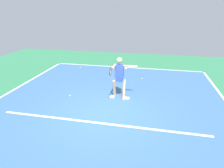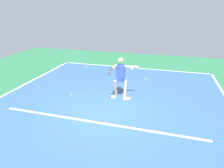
% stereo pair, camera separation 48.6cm
% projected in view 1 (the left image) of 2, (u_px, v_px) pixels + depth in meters
% --- Properties ---
extents(ground_plane, '(20.43, 20.43, 0.00)m').
position_uv_depth(ground_plane, '(104.00, 114.00, 6.93)').
color(ground_plane, '#2D754C').
extents(court_surface, '(9.43, 12.02, 0.00)m').
position_uv_depth(court_surface, '(104.00, 113.00, 6.93)').
color(court_surface, '#38608E').
rests_on(court_surface, ground_plane).
extents(court_line_baseline_near, '(9.43, 0.10, 0.01)m').
position_uv_depth(court_line_baseline_near, '(126.00, 67.00, 12.35)').
color(court_line_baseline_near, white).
rests_on(court_line_baseline_near, ground_plane).
extents(court_line_service, '(7.08, 0.10, 0.01)m').
position_uv_depth(court_line_service, '(99.00, 123.00, 6.36)').
color(court_line_service, white).
rests_on(court_line_service, ground_plane).
extents(court_line_centre_mark, '(0.10, 0.30, 0.01)m').
position_uv_depth(court_line_centre_mark, '(126.00, 68.00, 12.17)').
color(court_line_centre_mark, white).
rests_on(court_line_centre_mark, ground_plane).
extents(tennis_player, '(1.16, 1.22, 1.78)m').
position_uv_depth(tennis_player, '(119.00, 76.00, 7.72)').
color(tennis_player, tan).
rests_on(tennis_player, ground_plane).
extents(tennis_ball_near_service_line, '(0.07, 0.07, 0.07)m').
position_uv_depth(tennis_ball_near_service_line, '(80.00, 68.00, 12.20)').
color(tennis_ball_near_service_line, yellow).
rests_on(tennis_ball_near_service_line, ground_plane).
extents(tennis_ball_centre_court, '(0.07, 0.07, 0.07)m').
position_uv_depth(tennis_ball_centre_court, '(142.00, 79.00, 10.29)').
color(tennis_ball_centre_court, '#C6E53D').
rests_on(tennis_ball_centre_court, ground_plane).
extents(tennis_ball_by_sideline, '(0.07, 0.07, 0.07)m').
position_uv_depth(tennis_ball_by_sideline, '(70.00, 96.00, 8.27)').
color(tennis_ball_by_sideline, yellow).
rests_on(tennis_ball_by_sideline, ground_plane).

